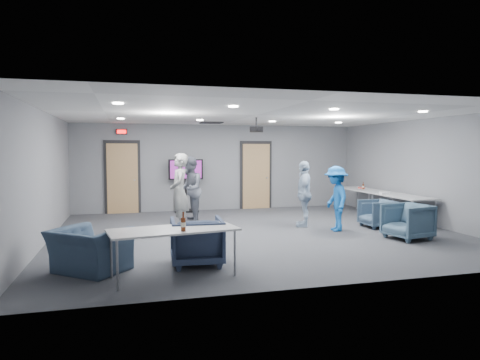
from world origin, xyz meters
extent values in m
plane|color=#313438|center=(0.00, 0.00, 0.00)|extent=(9.00, 9.00, 0.00)
plane|color=silver|center=(0.00, 0.00, 2.70)|extent=(9.00, 9.00, 0.00)
cube|color=slate|center=(0.00, 4.00, 1.35)|extent=(9.00, 0.02, 2.70)
cube|color=slate|center=(0.00, -4.00, 1.35)|extent=(9.00, 0.02, 2.70)
cube|color=slate|center=(-4.50, 0.00, 1.35)|extent=(0.02, 8.00, 2.70)
cube|color=slate|center=(4.50, 0.00, 1.35)|extent=(0.02, 8.00, 2.70)
cube|color=black|center=(-3.00, 3.97, 1.08)|extent=(1.06, 0.06, 2.24)
cube|color=tan|center=(-3.00, 3.93, 1.05)|extent=(0.90, 0.05, 2.10)
cylinder|color=gray|center=(-2.65, 3.88, 1.00)|extent=(0.04, 0.10, 0.04)
cube|color=black|center=(1.20, 3.97, 1.08)|extent=(1.06, 0.06, 2.24)
cube|color=tan|center=(1.20, 3.93, 1.05)|extent=(0.90, 0.05, 2.10)
cylinder|color=gray|center=(1.55, 3.88, 1.00)|extent=(0.04, 0.10, 0.04)
cube|color=black|center=(-3.00, 3.94, 2.45)|extent=(0.32, 0.06, 0.16)
cube|color=#FF0C0C|center=(-3.00, 3.90, 2.45)|extent=(0.26, 0.02, 0.11)
cube|color=black|center=(-0.50, 2.80, 2.69)|extent=(0.60, 0.60, 0.03)
cylinder|color=white|center=(-3.00, -1.80, 2.69)|extent=(0.18, 0.18, 0.02)
cylinder|color=white|center=(-3.00, 1.80, 2.69)|extent=(0.18, 0.18, 0.02)
cylinder|color=white|center=(-1.00, -1.80, 2.69)|extent=(0.18, 0.18, 0.02)
cylinder|color=white|center=(-1.00, 1.80, 2.69)|extent=(0.18, 0.18, 0.02)
cylinder|color=white|center=(1.00, -1.80, 2.69)|extent=(0.18, 0.18, 0.02)
cylinder|color=white|center=(1.00, 1.80, 2.69)|extent=(0.18, 0.18, 0.02)
cylinder|color=white|center=(3.00, -1.80, 2.69)|extent=(0.18, 0.18, 0.02)
cylinder|color=white|center=(3.00, 1.80, 2.69)|extent=(0.18, 0.18, 0.02)
imported|color=gray|center=(-1.70, 0.65, 0.91)|extent=(0.50, 0.71, 1.83)
imported|color=slate|center=(-1.29, 1.82, 0.87)|extent=(0.80, 0.95, 1.74)
imported|color=#A0B5CE|center=(1.38, 0.47, 0.82)|extent=(0.74, 1.04, 1.63)
imported|color=#1B60B4|center=(1.87, -0.27, 0.76)|extent=(0.73, 1.07, 1.53)
imported|color=#384D62|center=(3.08, -0.13, 0.34)|extent=(0.75, 0.73, 0.68)
imported|color=#3C5569|center=(2.90, -1.53, 0.38)|extent=(0.97, 0.95, 0.76)
imported|color=#35405B|center=(-1.77, -2.40, 0.39)|extent=(0.90, 0.92, 0.79)
imported|color=#36485D|center=(-3.46, -2.40, 0.34)|extent=(1.40, 1.38, 0.68)
cube|color=#ADAFB2|center=(4.00, 2.10, 0.71)|extent=(0.77, 1.86, 0.03)
cylinder|color=gray|center=(3.69, 2.94, 0.35)|extent=(0.04, 0.04, 0.70)
cylinder|color=gray|center=(3.69, 1.25, 0.35)|extent=(0.04, 0.04, 0.70)
cylinder|color=gray|center=(4.31, 2.94, 0.35)|extent=(0.04, 0.04, 0.70)
cylinder|color=gray|center=(4.31, 1.25, 0.35)|extent=(0.04, 0.04, 0.70)
cube|color=#ADAFB2|center=(4.00, 0.20, 0.71)|extent=(0.79, 1.90, 0.03)
cylinder|color=gray|center=(3.69, 1.06, 0.35)|extent=(0.04, 0.04, 0.70)
cylinder|color=gray|center=(3.69, -0.67, 0.35)|extent=(0.04, 0.04, 0.70)
cylinder|color=gray|center=(4.31, 1.06, 0.35)|extent=(0.04, 0.04, 0.70)
cylinder|color=gray|center=(4.31, -0.67, 0.35)|extent=(0.04, 0.04, 0.70)
cube|color=#ADAFB2|center=(-2.22, -3.00, 0.71)|extent=(1.99, 1.07, 0.03)
cylinder|color=gray|center=(-1.42, -2.56, 0.35)|extent=(0.04, 0.04, 0.70)
cylinder|color=gray|center=(-3.12, -2.83, 0.35)|extent=(0.04, 0.04, 0.70)
cylinder|color=gray|center=(-1.32, -3.17, 0.35)|extent=(0.04, 0.04, 0.70)
cylinder|color=gray|center=(-3.03, -3.44, 0.35)|extent=(0.04, 0.04, 0.70)
cylinder|color=#5B250F|center=(-2.10, -3.22, 0.83)|extent=(0.07, 0.07, 0.19)
cylinder|color=#5B250F|center=(-2.10, -3.22, 0.97)|extent=(0.03, 0.03, 0.09)
cylinder|color=beige|center=(-2.10, -3.22, 0.83)|extent=(0.07, 0.07, 0.06)
cylinder|color=#5B250F|center=(3.98, 2.04, 0.81)|extent=(0.05, 0.05, 0.15)
cylinder|color=#5B250F|center=(3.98, 2.04, 0.92)|extent=(0.02, 0.02, 0.07)
cylinder|color=beige|center=(3.98, 2.04, 0.81)|extent=(0.06, 0.06, 0.05)
cube|color=#DD4037|center=(4.07, 2.29, 0.75)|extent=(0.18, 0.13, 0.04)
cube|color=silver|center=(3.83, 0.72, 0.76)|extent=(0.24, 0.18, 0.05)
cube|color=black|center=(-1.12, 3.75, 0.03)|extent=(0.71, 0.50, 0.06)
cylinder|color=black|center=(-1.12, 3.75, 0.65)|extent=(0.06, 0.06, 1.21)
cube|color=black|center=(-1.12, 3.75, 1.31)|extent=(1.06, 0.07, 0.62)
cube|color=#721A75|center=(-1.12, 3.70, 1.31)|extent=(0.96, 0.01, 0.54)
cylinder|color=black|center=(0.17, 0.57, 2.58)|extent=(0.04, 0.04, 0.22)
cube|color=black|center=(0.17, 0.57, 2.40)|extent=(0.38, 0.35, 0.13)
cylinder|color=black|center=(0.17, 0.42, 2.40)|extent=(0.08, 0.06, 0.08)
camera|label=1|loc=(-2.89, -9.34, 1.90)|focal=32.00mm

